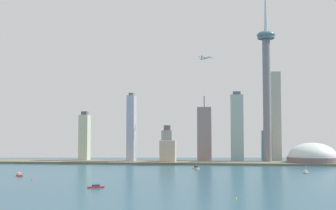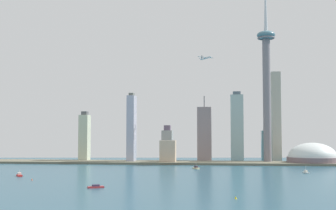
{
  "view_description": "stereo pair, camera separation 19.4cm",
  "coord_description": "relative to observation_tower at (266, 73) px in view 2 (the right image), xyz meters",
  "views": [
    {
      "loc": [
        94.39,
        -249.45,
        49.99
      ],
      "look_at": [
        -0.79,
        525.06,
        100.58
      ],
      "focal_mm": 49.09,
      "sensor_mm": 36.0,
      "label": 1
    },
    {
      "loc": [
        94.59,
        -249.43,
        49.99
      ],
      "look_at": [
        -0.79,
        525.06,
        100.58
      ],
      "focal_mm": 49.09,
      "sensor_mm": 36.0,
      "label": 2
    }
  ],
  "objects": [
    {
      "name": "skyscraper_0",
      "position": [
        -180.59,
        37.49,
        -128.29
      ],
      "size": [
        19.18,
        25.05,
        67.52
      ],
      "color": "#919794",
      "rests_on": "ground"
    },
    {
      "name": "skyscraper_7",
      "position": [
        -170.93,
        -31.97,
        -139.03
      ],
      "size": [
        26.85,
        19.25,
        40.26
      ],
      "color": "beige",
      "rests_on": "ground"
    },
    {
      "name": "skyscraper_5",
      "position": [
        -51.02,
        45.46,
        -95.85
      ],
      "size": [
        23.51,
        18.39,
        130.44
      ],
      "color": "#9EBBBA",
      "rests_on": "ground"
    },
    {
      "name": "observation_tower",
      "position": [
        0.0,
        0.0,
        0.0
      ],
      "size": [
        32.16,
        32.16,
        349.07
      ],
      "color": "gray",
      "rests_on": "ground"
    },
    {
      "name": "channel_buoy_2",
      "position": [
        -65.85,
        -451.42,
        -158.09
      ],
      "size": [
        1.85,
        1.85,
        2.12
      ],
      "primitive_type": "cone",
      "color": "yellow",
      "rests_on": "ground"
    },
    {
      "name": "skyscraper_1",
      "position": [
        -238.52,
        -13.05,
        -98.61
      ],
      "size": [
        13.18,
        27.14,
        124.16
      ],
      "color": "#ABADC4",
      "rests_on": "ground"
    },
    {
      "name": "channel_buoy_0",
      "position": [
        -284.74,
        -330.39,
        -158.13
      ],
      "size": [
        1.53,
        1.53,
        2.05
      ],
      "primitive_type": "cone",
      "color": "#E54C19",
      "rests_on": "ground"
    },
    {
      "name": "waterfront_pier",
      "position": [
        -168.72,
        -20.95,
        -157.37
      ],
      "size": [
        698.72,
        74.93,
        3.57
      ],
      "primitive_type": "cube",
      "color": "#666450",
      "rests_on": "ground"
    },
    {
      "name": "boat_3",
      "position": [
        -320.61,
        -284.57,
        -157.64
      ],
      "size": [
        13.44,
        17.33,
        7.82
      ],
      "rotation": [
        0.0,
        0.0,
        5.26
      ],
      "color": "red",
      "rests_on": "ground"
    },
    {
      "name": "boat_2",
      "position": [
        -116.03,
        -140.45,
        -157.5
      ],
      "size": [
        11.32,
        12.51,
        8.9
      ],
      "rotation": [
        0.0,
        0.0,
        2.25
      ],
      "color": "beige",
      "rests_on": "ground"
    },
    {
      "name": "skyscraper_6",
      "position": [
        -330.99,
        7.12,
        -114.76
      ],
      "size": [
        16.95,
        22.06,
        92.93
      ],
      "color": "beige",
      "rests_on": "ground"
    },
    {
      "name": "airplane",
      "position": [
        -107.02,
        20.49,
        31.77
      ],
      "size": [
        28.84,
        29.11,
        8.32
      ],
      "rotation": [
        0.0,
        0.0,
        5.34
      ],
      "color": "silver"
    },
    {
      "name": "skyscraper_3",
      "position": [
        6.37,
        78.16,
        -128.39
      ],
      "size": [
        21.05,
        24.81,
        67.24
      ],
      "color": "slate",
      "rests_on": "ground"
    },
    {
      "name": "boat_1",
      "position": [
        -194.89,
        -392.41,
        -157.99
      ],
      "size": [
        15.72,
        11.87,
        3.21
      ],
      "rotation": [
        0.0,
        0.0,
        3.66
      ],
      "color": "#AA2C2F",
      "rests_on": "ground"
    },
    {
      "name": "skyscraper_2",
      "position": [
        -110.65,
        21.94,
        -108.94
      ],
      "size": [
        25.35,
        17.39,
        120.79
      ],
      "color": "gray",
      "rests_on": "ground"
    },
    {
      "name": "skyscraper_4",
      "position": [
        19.82,
        39.21,
        -76.72
      ],
      "size": [
        16.15,
        20.06,
        164.86
      ],
      "color": "#ADAC9B",
      "rests_on": "ground"
    },
    {
      "name": "stadium_dome",
      "position": [
        73.21,
        -12.65,
        -148.27
      ],
      "size": [
        85.27,
        85.27,
        48.53
      ],
      "color": "slate",
      "rests_on": "ground"
    },
    {
      "name": "boat_0",
      "position": [
        30.35,
        -198.85,
        -157.71
      ],
      "size": [
        6.59,
        13.27,
        9.85
      ],
      "rotation": [
        0.0,
        0.0,
        1.83
      ],
      "color": "silver",
      "rests_on": "ground"
    }
  ]
}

